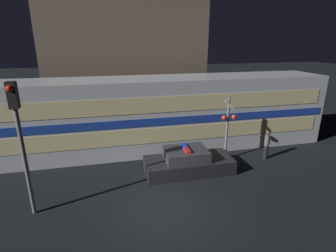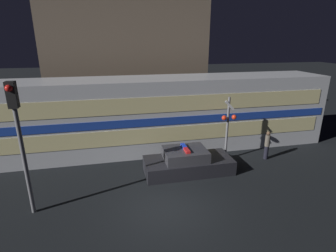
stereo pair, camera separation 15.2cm
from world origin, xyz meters
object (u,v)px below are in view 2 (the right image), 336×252
object	(u,v)px
police_car	(188,163)
crossing_signal_near	(228,125)
pedestrian	(267,145)
traffic_light_corner	(19,131)
train	(151,114)

from	to	relation	value
police_car	crossing_signal_near	distance (m)	3.04
pedestrian	police_car	bearing A→B (deg)	-173.86
crossing_signal_near	traffic_light_corner	xyz separation A→B (m)	(-9.21, -2.72, 1.28)
police_car	pedestrian	world-z (taller)	pedestrian
crossing_signal_near	traffic_light_corner	world-z (taller)	traffic_light_corner
train	traffic_light_corner	size ratio (longest dim) A/B	4.22
pedestrian	traffic_light_corner	world-z (taller)	traffic_light_corner
traffic_light_corner	crossing_signal_near	bearing A→B (deg)	16.47
train	pedestrian	distance (m)	6.80
police_car	pedestrian	bearing A→B (deg)	6.13
police_car	traffic_light_corner	world-z (taller)	traffic_light_corner
police_car	traffic_light_corner	distance (m)	7.55
train	pedestrian	size ratio (longest dim) A/B	13.17
train	pedestrian	world-z (taller)	train
crossing_signal_near	traffic_light_corner	distance (m)	9.69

